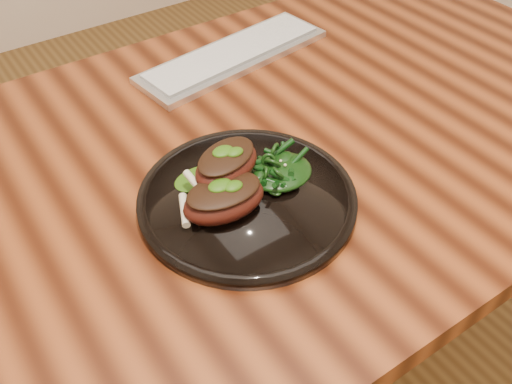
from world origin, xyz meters
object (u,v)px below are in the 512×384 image
at_px(greens_heap, 280,168).
at_px(keyboard, 234,55).
at_px(lamb_chop_front, 223,198).
at_px(desk, 219,200).
at_px(plate, 247,199).

distance_m(greens_heap, keyboard, 0.37).
relative_size(lamb_chop_front, keyboard, 0.31).
bearing_deg(desk, greens_heap, -65.60).
bearing_deg(keyboard, plate, -119.94).
distance_m(plate, greens_heap, 0.06).
xyz_separation_m(plate, lamb_chop_front, (-0.04, -0.01, 0.03)).
height_order(desk, lamb_chop_front, lamb_chop_front).
bearing_deg(plate, greens_heap, 5.19).
bearing_deg(lamb_chop_front, keyboard, 55.70).
height_order(plate, lamb_chop_front, lamb_chop_front).
bearing_deg(greens_heap, plate, -174.81).
bearing_deg(plate, keyboard, 60.06).
bearing_deg(greens_heap, keyboard, 67.68).
xyz_separation_m(desk, greens_heap, (0.04, -0.10, 0.12)).
bearing_deg(greens_heap, lamb_chop_front, -171.25).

